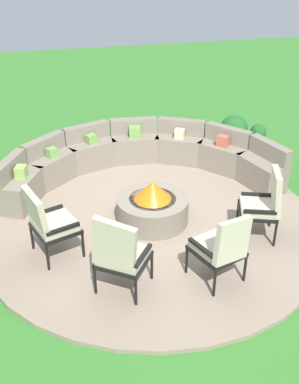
{
  "coord_description": "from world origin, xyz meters",
  "views": [
    {
      "loc": [
        -1.44,
        -5.87,
        4.01
      ],
      "look_at": [
        0.0,
        0.2,
        0.45
      ],
      "focal_mm": 44.09,
      "sensor_mm": 36.0,
      "label": 1
    }
  ],
  "objects_px": {
    "potted_plant_3": "(258,136)",
    "fire_pit": "(153,206)",
    "lounge_chair_front_right": "(120,253)",
    "potted_plant_0": "(233,133)",
    "lounge_chair_back_left": "(222,246)",
    "curved_stone_bench": "(139,158)",
    "lounge_chair_front_left": "(49,221)",
    "lounge_chair_back_right": "(265,203)"
  },
  "relations": [
    {
      "from": "fire_pit",
      "to": "lounge_chair_front_left",
      "type": "xyz_separation_m",
      "value": [
        -1.53,
        -0.51,
        0.29
      ]
    },
    {
      "from": "lounge_chair_back_left",
      "to": "lounge_chair_front_right",
      "type": "bearing_deg",
      "value": 154.64
    },
    {
      "from": "potted_plant_0",
      "to": "fire_pit",
      "type": "bearing_deg",
      "value": -135.24
    },
    {
      "from": "lounge_chair_back_left",
      "to": "lounge_chair_back_right",
      "type": "relative_size",
      "value": 0.96
    },
    {
      "from": "lounge_chair_back_right",
      "to": "potted_plant_0",
      "type": "bearing_deg",
      "value": 5.11
    },
    {
      "from": "lounge_chair_back_left",
      "to": "potted_plant_3",
      "type": "xyz_separation_m",
      "value": [
        2.21,
        3.72,
        -0.29
      ]
    },
    {
      "from": "lounge_chair_front_right",
      "to": "lounge_chair_back_left",
      "type": "relative_size",
      "value": 1.12
    },
    {
      "from": "lounge_chair_front_left",
      "to": "lounge_chair_front_right",
      "type": "distance_m",
      "value": 1.22
    },
    {
      "from": "lounge_chair_front_left",
      "to": "lounge_chair_back_left",
      "type": "bearing_deg",
      "value": 43.22
    },
    {
      "from": "fire_pit",
      "to": "lounge_chair_back_right",
      "type": "distance_m",
      "value": 1.64
    },
    {
      "from": "fire_pit",
      "to": "lounge_chair_back_left",
      "type": "height_order",
      "value": "lounge_chair_back_left"
    },
    {
      "from": "lounge_chair_front_left",
      "to": "potted_plant_0",
      "type": "bearing_deg",
      "value": 105.71
    },
    {
      "from": "lounge_chair_back_left",
      "to": "potted_plant_3",
      "type": "bearing_deg",
      "value": 38.28
    },
    {
      "from": "lounge_chair_back_left",
      "to": "lounge_chair_back_right",
      "type": "height_order",
      "value": "lounge_chair_back_right"
    },
    {
      "from": "lounge_chair_front_right",
      "to": "potted_plant_0",
      "type": "xyz_separation_m",
      "value": [
        2.91,
        3.58,
        -0.21
      ]
    },
    {
      "from": "curved_stone_bench",
      "to": "potted_plant_0",
      "type": "height_order",
      "value": "curved_stone_bench"
    },
    {
      "from": "lounge_chair_back_right",
      "to": "potted_plant_0",
      "type": "xyz_separation_m",
      "value": [
        0.72,
        2.88,
        -0.19
      ]
    },
    {
      "from": "curved_stone_bench",
      "to": "potted_plant_3",
      "type": "distance_m",
      "value": 2.67
    },
    {
      "from": "fire_pit",
      "to": "lounge_chair_front_right",
      "type": "relative_size",
      "value": 0.96
    },
    {
      "from": "fire_pit",
      "to": "curved_stone_bench",
      "type": "xyz_separation_m",
      "value": [
        0.12,
        1.55,
        0.06
      ]
    },
    {
      "from": "fire_pit",
      "to": "lounge_chair_back_right",
      "type": "relative_size",
      "value": 1.03
    },
    {
      "from": "lounge_chair_front_left",
      "to": "lounge_chair_back_right",
      "type": "relative_size",
      "value": 0.99
    },
    {
      "from": "curved_stone_bench",
      "to": "lounge_chair_back_left",
      "type": "bearing_deg",
      "value": -83.04
    },
    {
      "from": "fire_pit",
      "to": "potted_plant_3",
      "type": "relative_size",
      "value": 2.0
    },
    {
      "from": "curved_stone_bench",
      "to": "potted_plant_0",
      "type": "relative_size",
      "value": 6.11
    },
    {
      "from": "fire_pit",
      "to": "potted_plant_3",
      "type": "bearing_deg",
      "value": 38.81
    },
    {
      "from": "curved_stone_bench",
      "to": "lounge_chair_front_left",
      "type": "xyz_separation_m",
      "value": [
        -1.65,
        -2.06,
        0.22
      ]
    },
    {
      "from": "lounge_chair_back_right",
      "to": "lounge_chair_back_left",
      "type": "bearing_deg",
      "value": 149.6
    },
    {
      "from": "fire_pit",
      "to": "curved_stone_bench",
      "type": "distance_m",
      "value": 1.55
    },
    {
      "from": "fire_pit",
      "to": "lounge_chair_back_left",
      "type": "relative_size",
      "value": 1.07
    },
    {
      "from": "lounge_chair_back_right",
      "to": "potted_plant_0",
      "type": "distance_m",
      "value": 2.97
    },
    {
      "from": "lounge_chair_front_right",
      "to": "potted_plant_3",
      "type": "relative_size",
      "value": 2.09
    },
    {
      "from": "potted_plant_0",
      "to": "potted_plant_3",
      "type": "distance_m",
      "value": 0.57
    },
    {
      "from": "potted_plant_0",
      "to": "lounge_chair_back_right",
      "type": "bearing_deg",
      "value": -104.09
    },
    {
      "from": "fire_pit",
      "to": "curved_stone_bench",
      "type": "height_order",
      "value": "curved_stone_bench"
    },
    {
      "from": "curved_stone_bench",
      "to": "lounge_chair_front_right",
      "type": "bearing_deg",
      "value": -106.19
    },
    {
      "from": "lounge_chair_front_left",
      "to": "potted_plant_3",
      "type": "xyz_separation_m",
      "value": [
        4.25,
        2.69,
        -0.31
      ]
    },
    {
      "from": "potted_plant_3",
      "to": "fire_pit",
      "type": "bearing_deg",
      "value": -141.19
    },
    {
      "from": "lounge_chair_front_left",
      "to": "lounge_chair_back_left",
      "type": "height_order",
      "value": "lounge_chair_front_left"
    },
    {
      "from": "lounge_chair_front_left",
      "to": "fire_pit",
      "type": "bearing_deg",
      "value": 88.44
    },
    {
      "from": "fire_pit",
      "to": "lounge_chair_front_right",
      "type": "height_order",
      "value": "lounge_chair_front_right"
    },
    {
      "from": "lounge_chair_front_right",
      "to": "lounge_chair_back_right",
      "type": "bearing_deg",
      "value": 52.92
    }
  ]
}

